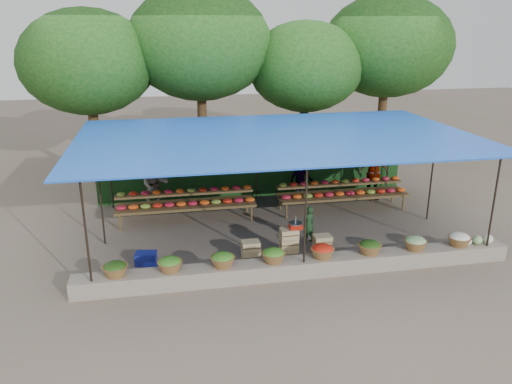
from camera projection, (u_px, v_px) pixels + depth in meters
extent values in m
plane|color=brown|center=(276.00, 231.00, 14.55)|extent=(60.00, 60.00, 0.00)
cube|color=#70655A|center=(302.00, 267.00, 11.92)|extent=(10.60, 0.55, 0.40)
cylinder|color=black|center=(87.00, 239.00, 10.53)|extent=(0.05, 0.05, 2.80)
cylinder|color=black|center=(305.00, 223.00, 11.40)|extent=(0.05, 0.05, 2.80)
cylinder|color=black|center=(493.00, 209.00, 12.27)|extent=(0.05, 0.05, 2.80)
cylinder|color=black|center=(100.00, 195.00, 13.23)|extent=(0.05, 0.05, 2.80)
cylinder|color=black|center=(432.00, 176.00, 14.97)|extent=(0.05, 0.05, 2.80)
cylinder|color=black|center=(109.00, 167.00, 15.93)|extent=(0.05, 0.05, 2.80)
cylinder|color=black|center=(257.00, 159.00, 16.80)|extent=(0.05, 0.05, 2.80)
cylinder|color=black|center=(389.00, 153.00, 17.67)|extent=(0.05, 0.05, 2.80)
cube|color=blue|center=(277.00, 136.00, 13.65)|extent=(10.80, 6.60, 0.04)
cube|color=blue|center=(296.00, 161.00, 11.85)|extent=(10.80, 2.19, 0.26)
cube|color=blue|center=(262.00, 129.00, 15.57)|extent=(10.80, 2.19, 0.26)
cylinder|color=#AAAAAF|center=(266.00, 152.00, 15.21)|extent=(9.60, 0.01, 0.01)
ellipsoid|color=gold|center=(115.00, 168.00, 14.48)|extent=(0.23, 0.17, 0.30)
ellipsoid|color=gold|center=(137.00, 167.00, 14.60)|extent=(0.23, 0.17, 0.30)
ellipsoid|color=gold|center=(160.00, 166.00, 14.71)|extent=(0.23, 0.17, 0.30)
ellipsoid|color=gold|center=(181.00, 165.00, 14.83)|extent=(0.23, 0.17, 0.30)
ellipsoid|color=gold|center=(203.00, 164.00, 14.94)|extent=(0.23, 0.17, 0.30)
ellipsoid|color=gold|center=(224.00, 163.00, 15.06)|extent=(0.23, 0.17, 0.30)
ellipsoid|color=gold|center=(245.00, 162.00, 15.18)|extent=(0.23, 0.17, 0.30)
ellipsoid|color=gold|center=(266.00, 161.00, 15.29)|extent=(0.23, 0.17, 0.30)
ellipsoid|color=gold|center=(286.00, 160.00, 15.41)|extent=(0.23, 0.17, 0.30)
ellipsoid|color=gold|center=(306.00, 159.00, 15.53)|extent=(0.23, 0.17, 0.30)
ellipsoid|color=gold|center=(326.00, 158.00, 15.64)|extent=(0.23, 0.17, 0.30)
ellipsoid|color=gold|center=(345.00, 157.00, 15.76)|extent=(0.23, 0.17, 0.30)
ellipsoid|color=gold|center=(364.00, 156.00, 15.88)|extent=(0.23, 0.17, 0.30)
ellipsoid|color=gold|center=(383.00, 155.00, 15.99)|extent=(0.23, 0.17, 0.30)
ellipsoid|color=gold|center=(402.00, 154.00, 16.11)|extent=(0.23, 0.17, 0.30)
ellipsoid|color=#244612|center=(115.00, 267.00, 11.01)|extent=(0.52, 0.52, 0.23)
ellipsoid|color=#3C7D21|center=(170.00, 262.00, 11.23)|extent=(0.52, 0.52, 0.23)
ellipsoid|color=#3C7D21|center=(223.00, 258.00, 11.44)|extent=(0.52, 0.52, 0.23)
ellipsoid|color=#3C7D21|center=(274.00, 253.00, 11.66)|extent=(0.52, 0.52, 0.23)
ellipsoid|color=red|center=(323.00, 249.00, 11.88)|extent=(0.52, 0.52, 0.23)
ellipsoid|color=#244612|center=(370.00, 245.00, 12.10)|extent=(0.52, 0.52, 0.23)
ellipsoid|color=#85B370|center=(415.00, 241.00, 12.31)|extent=(0.52, 0.52, 0.23)
ellipsoid|color=silver|center=(459.00, 238.00, 12.53)|extent=(0.52, 0.52, 0.23)
cube|color=#193F16|center=(255.00, 162.00, 17.08)|extent=(10.60, 0.06, 2.50)
cylinder|color=#3E2716|center=(95.00, 131.00, 18.31)|extent=(0.36, 0.36, 3.97)
ellipsoid|color=#103D11|center=(87.00, 62.00, 17.53)|extent=(4.77, 4.77, 3.69)
cylinder|color=#3E2716|center=(202.00, 119.00, 19.33)|extent=(0.36, 0.36, 4.48)
ellipsoid|color=#103D11|center=(200.00, 44.00, 18.44)|extent=(5.39, 5.39, 4.17)
cylinder|color=#3E2716|center=(303.00, 126.00, 19.90)|extent=(0.36, 0.36, 3.71)
ellipsoid|color=#103D11|center=(305.00, 67.00, 19.16)|extent=(4.47, 4.47, 3.45)
cylinder|color=#3E2716|center=(382.00, 114.00, 20.80)|extent=(0.36, 0.36, 4.35)
ellipsoid|color=#103D11|center=(387.00, 46.00, 19.94)|extent=(5.24, 5.24, 4.05)
cube|color=#4D391F|center=(186.00, 205.00, 15.14)|extent=(4.20, 0.95, 0.08)
cube|color=#4D391F|center=(185.00, 193.00, 15.33)|extent=(4.20, 0.35, 0.06)
cylinder|color=#4D391F|center=(120.00, 222.00, 14.50)|extent=(0.06, 0.06, 0.50)
cylinder|color=#4D391F|center=(251.00, 213.00, 15.20)|extent=(0.06, 0.06, 0.50)
cylinder|color=#4D391F|center=(121.00, 213.00, 15.24)|extent=(0.06, 0.06, 0.50)
cylinder|color=#4D391F|center=(247.00, 204.00, 15.95)|extent=(0.06, 0.06, 0.50)
ellipsoid|color=red|center=(121.00, 208.00, 14.63)|extent=(0.31, 0.26, 0.13)
ellipsoid|color=olive|center=(121.00, 194.00, 14.96)|extent=(0.26, 0.22, 0.12)
ellipsoid|color=#E95014|center=(133.00, 207.00, 14.69)|extent=(0.31, 0.26, 0.13)
ellipsoid|color=red|center=(133.00, 194.00, 15.02)|extent=(0.26, 0.22, 0.12)
ellipsoid|color=olive|center=(145.00, 206.00, 14.75)|extent=(0.31, 0.26, 0.13)
ellipsoid|color=red|center=(145.00, 193.00, 15.09)|extent=(0.26, 0.22, 0.12)
ellipsoid|color=red|center=(157.00, 205.00, 14.82)|extent=(0.31, 0.26, 0.13)
ellipsoid|color=#E95014|center=(157.00, 192.00, 15.15)|extent=(0.26, 0.22, 0.12)
ellipsoid|color=red|center=(169.00, 205.00, 14.88)|extent=(0.31, 0.26, 0.13)
ellipsoid|color=red|center=(168.00, 191.00, 15.21)|extent=(0.26, 0.22, 0.12)
ellipsoid|color=#E95014|center=(181.00, 204.00, 14.94)|extent=(0.31, 0.26, 0.13)
ellipsoid|color=#E95014|center=(180.00, 191.00, 15.28)|extent=(0.26, 0.22, 0.12)
ellipsoid|color=red|center=(193.00, 203.00, 15.01)|extent=(0.31, 0.26, 0.13)
ellipsoid|color=olive|center=(191.00, 190.00, 15.34)|extent=(0.26, 0.22, 0.12)
ellipsoid|color=#E95014|center=(204.00, 202.00, 15.07)|extent=(0.31, 0.26, 0.13)
ellipsoid|color=red|center=(203.00, 189.00, 15.40)|extent=(0.26, 0.22, 0.12)
ellipsoid|color=olive|center=(216.00, 202.00, 15.13)|extent=(0.31, 0.26, 0.13)
ellipsoid|color=red|center=(214.00, 189.00, 15.47)|extent=(0.26, 0.22, 0.12)
ellipsoid|color=red|center=(227.00, 201.00, 15.20)|extent=(0.31, 0.26, 0.13)
ellipsoid|color=#E95014|center=(225.00, 188.00, 15.53)|extent=(0.26, 0.22, 0.12)
ellipsoid|color=red|center=(239.00, 200.00, 15.26)|extent=(0.31, 0.26, 0.13)
ellipsoid|color=red|center=(236.00, 187.00, 15.59)|extent=(0.26, 0.22, 0.12)
ellipsoid|color=#E95014|center=(250.00, 200.00, 15.32)|extent=(0.31, 0.26, 0.13)
ellipsoid|color=#E95014|center=(247.00, 187.00, 15.66)|extent=(0.26, 0.22, 0.12)
cube|color=#4D391F|center=(342.00, 195.00, 16.05)|extent=(4.20, 0.95, 0.08)
cube|color=#4D391F|center=(339.00, 184.00, 16.24)|extent=(4.20, 0.35, 0.06)
cylinder|color=#4D391F|center=(286.00, 211.00, 15.40)|extent=(0.06, 0.06, 0.50)
cylinder|color=#4D391F|center=(403.00, 202.00, 16.11)|extent=(0.06, 0.06, 0.50)
cylinder|color=#4D391F|center=(280.00, 202.00, 16.15)|extent=(0.06, 0.06, 0.50)
cylinder|color=#4D391F|center=(392.00, 195.00, 16.85)|extent=(0.06, 0.06, 0.50)
ellipsoid|color=red|center=(286.00, 197.00, 15.53)|extent=(0.31, 0.26, 0.13)
ellipsoid|color=olive|center=(283.00, 185.00, 15.87)|extent=(0.26, 0.22, 0.12)
ellipsoid|color=#E95014|center=(297.00, 196.00, 15.60)|extent=(0.31, 0.26, 0.13)
ellipsoid|color=red|center=(293.00, 184.00, 15.93)|extent=(0.26, 0.22, 0.12)
ellipsoid|color=olive|center=(308.00, 196.00, 15.66)|extent=(0.31, 0.26, 0.13)
ellipsoid|color=red|center=(304.00, 183.00, 15.99)|extent=(0.26, 0.22, 0.12)
ellipsoid|color=red|center=(318.00, 195.00, 15.72)|extent=(0.31, 0.26, 0.13)
ellipsoid|color=#E95014|center=(314.00, 183.00, 16.06)|extent=(0.26, 0.22, 0.12)
ellipsoid|color=red|center=(329.00, 194.00, 15.79)|extent=(0.31, 0.26, 0.13)
ellipsoid|color=red|center=(325.00, 182.00, 16.12)|extent=(0.26, 0.22, 0.12)
ellipsoid|color=#E95014|center=(340.00, 194.00, 15.85)|extent=(0.31, 0.26, 0.13)
ellipsoid|color=#E95014|center=(335.00, 181.00, 16.18)|extent=(0.26, 0.22, 0.12)
ellipsoid|color=red|center=(350.00, 193.00, 15.91)|extent=(0.31, 0.26, 0.13)
ellipsoid|color=olive|center=(345.00, 181.00, 16.25)|extent=(0.26, 0.22, 0.12)
ellipsoid|color=#E95014|center=(360.00, 192.00, 15.98)|extent=(0.31, 0.26, 0.13)
ellipsoid|color=red|center=(355.00, 180.00, 16.31)|extent=(0.26, 0.22, 0.12)
ellipsoid|color=olive|center=(370.00, 192.00, 16.04)|extent=(0.31, 0.26, 0.13)
ellipsoid|color=red|center=(366.00, 180.00, 16.37)|extent=(0.26, 0.22, 0.12)
ellipsoid|color=red|center=(381.00, 191.00, 16.10)|extent=(0.31, 0.26, 0.13)
ellipsoid|color=#E95014|center=(376.00, 179.00, 16.44)|extent=(0.26, 0.22, 0.12)
ellipsoid|color=red|center=(391.00, 190.00, 16.17)|extent=(0.31, 0.26, 0.13)
ellipsoid|color=red|center=(385.00, 178.00, 16.50)|extent=(0.26, 0.22, 0.12)
ellipsoid|color=#E95014|center=(401.00, 190.00, 16.23)|extent=(0.31, 0.26, 0.13)
ellipsoid|color=#E95014|center=(395.00, 178.00, 16.56)|extent=(0.26, 0.22, 0.12)
cube|color=#A2845C|center=(251.00, 255.00, 12.70)|extent=(0.45, 0.34, 0.25)
cube|color=#A2845C|center=(251.00, 246.00, 12.62)|extent=(0.45, 0.34, 0.25)
cube|color=#A2845C|center=(289.00, 252.00, 12.88)|extent=(0.45, 0.34, 0.25)
cube|color=#A2845C|center=(289.00, 243.00, 12.80)|extent=(0.45, 0.34, 0.25)
cube|color=#A2845C|center=(289.00, 233.00, 12.72)|extent=(0.45, 0.34, 0.25)
cube|color=#A2845C|center=(322.00, 249.00, 13.05)|extent=(0.45, 0.34, 0.25)
cube|color=#A2845C|center=(322.00, 240.00, 12.96)|extent=(0.45, 0.34, 0.25)
cube|color=red|center=(296.00, 226.00, 12.69)|extent=(0.32, 0.27, 0.13)
cylinder|color=#AAAAAF|center=(296.00, 223.00, 12.66)|extent=(0.34, 0.34, 0.03)
cylinder|color=#AAAAAF|center=(296.00, 220.00, 12.63)|extent=(0.03, 0.03, 0.23)
imported|color=#19381B|center=(309.00, 225.00, 13.60)|extent=(0.45, 0.38, 1.05)
imported|color=slate|center=(155.00, 184.00, 15.85)|extent=(0.91, 0.73, 1.78)
imported|color=slate|center=(301.00, 178.00, 16.98)|extent=(1.10, 0.84, 1.51)
imported|color=slate|center=(373.00, 173.00, 16.95)|extent=(1.09, 0.47, 1.84)
cube|color=navy|center=(154.00, 270.00, 11.90)|extent=(0.50, 0.40, 0.27)
cube|color=navy|center=(146.00, 258.00, 12.46)|extent=(0.56, 0.44, 0.31)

